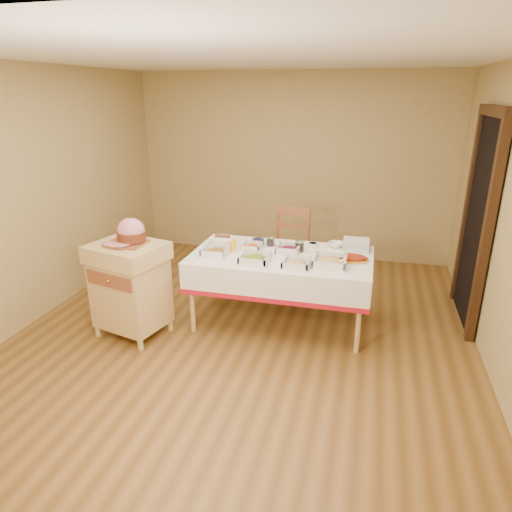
{
  "coord_description": "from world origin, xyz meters",
  "views": [
    {
      "loc": [
        1.14,
        -3.98,
        2.32
      ],
      "look_at": [
        0.06,
        0.2,
        0.76
      ],
      "focal_mm": 32.0,
      "sensor_mm": 36.0,
      "label": 1
    }
  ],
  "objects_px": {
    "mustard_bottle": "(234,245)",
    "brass_platter": "(352,258)",
    "dining_chair": "(287,251)",
    "preserve_jar_left": "(270,241)",
    "preserve_jar_right": "(300,246)",
    "bread_basket": "(223,242)",
    "butcher_cart": "(130,284)",
    "plate_stack": "(356,245)",
    "ham_on_board": "(130,233)",
    "dining_table": "(281,269)"
  },
  "relations": [
    {
      "from": "ham_on_board",
      "to": "plate_stack",
      "type": "distance_m",
      "value": 2.29
    },
    {
      "from": "preserve_jar_right",
      "to": "preserve_jar_left",
      "type": "bearing_deg",
      "value": 163.51
    },
    {
      "from": "preserve_jar_right",
      "to": "mustard_bottle",
      "type": "relative_size",
      "value": 0.76
    },
    {
      "from": "dining_chair",
      "to": "preserve_jar_right",
      "type": "relative_size",
      "value": 8.37
    },
    {
      "from": "mustard_bottle",
      "to": "brass_platter",
      "type": "relative_size",
      "value": 0.51
    },
    {
      "from": "butcher_cart",
      "to": "preserve_jar_right",
      "type": "bearing_deg",
      "value": 26.35
    },
    {
      "from": "preserve_jar_left",
      "to": "bread_basket",
      "type": "xyz_separation_m",
      "value": [
        -0.49,
        -0.16,
        0.0
      ]
    },
    {
      "from": "butcher_cart",
      "to": "dining_chair",
      "type": "bearing_deg",
      "value": 46.1
    },
    {
      "from": "ham_on_board",
      "to": "preserve_jar_left",
      "type": "height_order",
      "value": "ham_on_board"
    },
    {
      "from": "butcher_cart",
      "to": "ham_on_board",
      "type": "distance_m",
      "value": 0.52
    },
    {
      "from": "butcher_cart",
      "to": "brass_platter",
      "type": "height_order",
      "value": "butcher_cart"
    },
    {
      "from": "dining_chair",
      "to": "preserve_jar_right",
      "type": "distance_m",
      "value": 0.7
    },
    {
      "from": "preserve_jar_left",
      "to": "dining_table",
      "type": "bearing_deg",
      "value": -55.7
    },
    {
      "from": "preserve_jar_left",
      "to": "brass_platter",
      "type": "relative_size",
      "value": 0.34
    },
    {
      "from": "dining_table",
      "to": "bread_basket",
      "type": "bearing_deg",
      "value": 171.61
    },
    {
      "from": "dining_table",
      "to": "butcher_cart",
      "type": "xyz_separation_m",
      "value": [
        -1.38,
        -0.61,
        -0.06
      ]
    },
    {
      "from": "dining_table",
      "to": "dining_chair",
      "type": "xyz_separation_m",
      "value": [
        -0.08,
        0.75,
        -0.06
      ]
    },
    {
      "from": "dining_table",
      "to": "preserve_jar_left",
      "type": "distance_m",
      "value": 0.37
    },
    {
      "from": "dining_table",
      "to": "preserve_jar_right",
      "type": "xyz_separation_m",
      "value": [
        0.16,
        0.15,
        0.22
      ]
    },
    {
      "from": "preserve_jar_right",
      "to": "bread_basket",
      "type": "height_order",
      "value": "preserve_jar_right"
    },
    {
      "from": "butcher_cart",
      "to": "dining_chair",
      "type": "relative_size",
      "value": 0.92
    },
    {
      "from": "butcher_cart",
      "to": "plate_stack",
      "type": "bearing_deg",
      "value": 24.85
    },
    {
      "from": "brass_platter",
      "to": "mustard_bottle",
      "type": "bearing_deg",
      "value": -177.4
    },
    {
      "from": "butcher_cart",
      "to": "plate_stack",
      "type": "height_order",
      "value": "butcher_cart"
    },
    {
      "from": "dining_chair",
      "to": "ham_on_board",
      "type": "bearing_deg",
      "value": -133.69
    },
    {
      "from": "dining_chair",
      "to": "preserve_jar_left",
      "type": "bearing_deg",
      "value": -100.85
    },
    {
      "from": "preserve_jar_left",
      "to": "bread_basket",
      "type": "bearing_deg",
      "value": -162.28
    },
    {
      "from": "butcher_cart",
      "to": "preserve_jar_left",
      "type": "xyz_separation_m",
      "value": [
        1.21,
        0.86,
        0.27
      ]
    },
    {
      "from": "butcher_cart",
      "to": "preserve_jar_right",
      "type": "distance_m",
      "value": 1.75
    },
    {
      "from": "mustard_bottle",
      "to": "brass_platter",
      "type": "xyz_separation_m",
      "value": [
        1.19,
        0.05,
        -0.05
      ]
    },
    {
      "from": "preserve_jar_left",
      "to": "brass_platter",
      "type": "height_order",
      "value": "preserve_jar_left"
    },
    {
      "from": "brass_platter",
      "to": "preserve_jar_right",
      "type": "bearing_deg",
      "value": 164.83
    },
    {
      "from": "mustard_bottle",
      "to": "plate_stack",
      "type": "distance_m",
      "value": 1.28
    },
    {
      "from": "ham_on_board",
      "to": "bread_basket",
      "type": "relative_size",
      "value": 1.38
    },
    {
      "from": "butcher_cart",
      "to": "bread_basket",
      "type": "relative_size",
      "value": 3.47
    },
    {
      "from": "butcher_cart",
      "to": "plate_stack",
      "type": "relative_size",
      "value": 3.55
    },
    {
      "from": "preserve_jar_right",
      "to": "brass_platter",
      "type": "xyz_separation_m",
      "value": [
        0.54,
        -0.15,
        -0.04
      ]
    },
    {
      "from": "ham_on_board",
      "to": "plate_stack",
      "type": "height_order",
      "value": "ham_on_board"
    },
    {
      "from": "dining_table",
      "to": "preserve_jar_left",
      "type": "bearing_deg",
      "value": 124.3
    },
    {
      "from": "preserve_jar_left",
      "to": "preserve_jar_right",
      "type": "height_order",
      "value": "preserve_jar_right"
    },
    {
      "from": "ham_on_board",
      "to": "bread_basket",
      "type": "xyz_separation_m",
      "value": [
        0.69,
        0.68,
        -0.25
      ]
    },
    {
      "from": "butcher_cart",
      "to": "plate_stack",
      "type": "distance_m",
      "value": 2.34
    },
    {
      "from": "ham_on_board",
      "to": "brass_platter",
      "type": "xyz_separation_m",
      "value": [
        2.05,
        0.59,
        -0.28
      ]
    },
    {
      "from": "preserve_jar_right",
      "to": "mustard_bottle",
      "type": "distance_m",
      "value": 0.68
    },
    {
      "from": "preserve_jar_left",
      "to": "plate_stack",
      "type": "relative_size",
      "value": 0.41
    },
    {
      "from": "mustard_bottle",
      "to": "plate_stack",
      "type": "bearing_deg",
      "value": 18.78
    },
    {
      "from": "dining_table",
      "to": "dining_chair",
      "type": "height_order",
      "value": "dining_chair"
    },
    {
      "from": "butcher_cart",
      "to": "preserve_jar_right",
      "type": "height_order",
      "value": "butcher_cart"
    },
    {
      "from": "ham_on_board",
      "to": "bread_basket",
      "type": "distance_m",
      "value": 1.0
    },
    {
      "from": "dining_chair",
      "to": "ham_on_board",
      "type": "relative_size",
      "value": 2.75
    }
  ]
}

